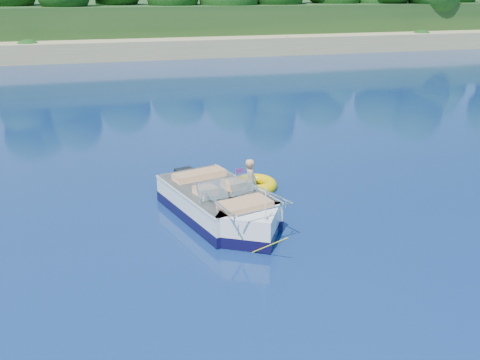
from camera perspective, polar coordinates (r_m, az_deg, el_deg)
The scene contains 5 objects.
ground at distance 11.34m, azimuth -6.49°, elevation -10.04°, with size 160.00×160.00×0.00m, color #091643.
shoreline at distance 73.65m, azimuth -15.42°, elevation 15.69°, with size 170.00×59.00×6.00m.
motorboat at distance 13.63m, azimuth -1.90°, elevation -2.96°, with size 2.68×5.09×1.73m.
tow_tube at distance 15.86m, azimuth 1.52°, elevation -0.53°, with size 1.61×1.61×0.36m.
boy at distance 15.81m, azimuth 1.11°, elevation -0.96°, with size 0.52×0.34×1.44m, color tan.
Camera 1 is at (-1.48, -9.72, 5.66)m, focal length 40.00 mm.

